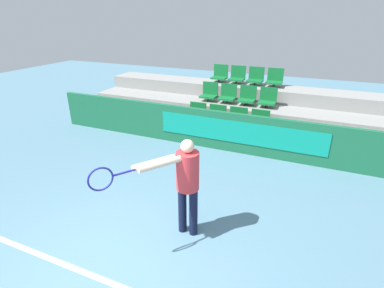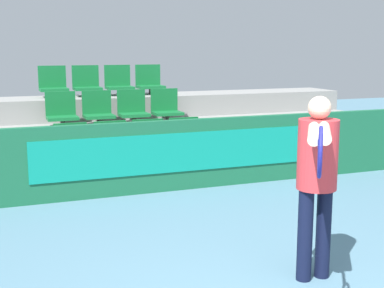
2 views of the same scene
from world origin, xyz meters
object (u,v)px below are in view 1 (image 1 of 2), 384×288
Objects in this scene: stadium_chair_9 at (237,76)px; stadium_chair_10 at (256,78)px; stadium_chair_1 at (217,117)px; stadium_chair_6 at (247,97)px; stadium_chair_11 at (275,79)px; stadium_chair_5 at (228,95)px; stadium_chair_2 at (237,120)px; stadium_chair_3 at (259,122)px; stadium_chair_0 at (197,114)px; stadium_chair_4 at (209,93)px; stadium_chair_7 at (268,99)px; stadium_chair_8 at (220,75)px; tennis_player at (184,179)px.

stadium_chair_9 and stadium_chair_10 have the same top height.
stadium_chair_1 is 2.16m from stadium_chair_10.
stadium_chair_6 is 1.19m from stadium_chair_11.
stadium_chair_5 is at bearing -140.21° from stadium_chair_11.
stadium_chair_2 is at bearing -106.71° from stadium_chair_11.
stadium_chair_0 is at bearing 180.00° from stadium_chair_3.
stadium_chair_11 is at bearing 59.02° from stadium_chair_6.
stadium_chair_6 is at bearing 59.02° from stadium_chair_1.
stadium_chair_4 is 1.00× the size of stadium_chair_7.
stadium_chair_10 is at bearing 73.29° from stadium_chair_1.
stadium_chair_5 is (-1.17, 0.97, 0.38)m from stadium_chair_3.
stadium_chair_3 is 1.00× the size of stadium_chair_7.
stadium_chair_1 is 2.39m from stadium_chair_11.
stadium_chair_1 is 1.00× the size of stadium_chair_11.
stadium_chair_3 is 1.00× the size of stadium_chair_8.
stadium_chair_2 is 1.00× the size of stadium_chair_7.
tennis_player is at bearing -93.08° from stadium_chair_11.
stadium_chair_8 is (-0.58, 1.94, 0.76)m from stadium_chair_1.
stadium_chair_9 is at bearing 120.98° from stadium_chair_6.
stadium_chair_3 is at bearing -59.02° from stadium_chair_9.
stadium_chair_11 is (1.75, 1.94, 0.76)m from stadium_chair_0.
stadium_chair_0 and stadium_chair_2 have the same top height.
stadium_chair_4 and stadium_chair_6 have the same top height.
stadium_chair_0 is 2.04m from stadium_chair_7.
stadium_chair_9 is at bearing 132.06° from tennis_player.
stadium_chair_10 is 5.94m from tennis_player.
tennis_player is (0.85, -4.95, 0.01)m from stadium_chair_5.
stadium_chair_10 is at bearing 106.71° from stadium_chair_3.
stadium_chair_9 is 0.58m from stadium_chair_10.
stadium_chair_4 is at bearing -150.96° from stadium_chair_11.
stadium_chair_1 is 0.58m from stadium_chair_2.
stadium_chair_11 is at bearing 39.79° from stadium_chair_5.
stadium_chair_7 is at bearing 59.02° from stadium_chair_2.
stadium_chair_4 is at bearing 140.02° from tennis_player.
stadium_chair_10 and stadium_chair_11 have the same top height.
stadium_chair_4 is 1.19m from stadium_chair_9.
tennis_player is (0.26, -4.95, 0.01)m from stadium_chair_6.
stadium_chair_8 is 0.34× the size of tennis_player.
stadium_chair_4 is (0.00, 0.97, 0.38)m from stadium_chair_0.
stadium_chair_2 is at bearing -39.79° from stadium_chair_4.
stadium_chair_1 is 0.34× the size of tennis_player.
tennis_player is (1.43, -5.92, -0.37)m from stadium_chair_8.
stadium_chair_4 is 1.17m from stadium_chair_6.
stadium_chair_6 is (-0.58, 0.97, 0.38)m from stadium_chair_3.
stadium_chair_8 reaches higher than stadium_chair_1.
stadium_chair_1 is at bearing -90.00° from stadium_chair_9.
stadium_chair_8 reaches higher than tennis_player.
stadium_chair_5 is (-0.58, 0.97, 0.38)m from stadium_chair_2.
stadium_chair_1 is at bearing -106.71° from stadium_chair_10.
stadium_chair_9 is at bearing 120.98° from stadium_chair_3.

